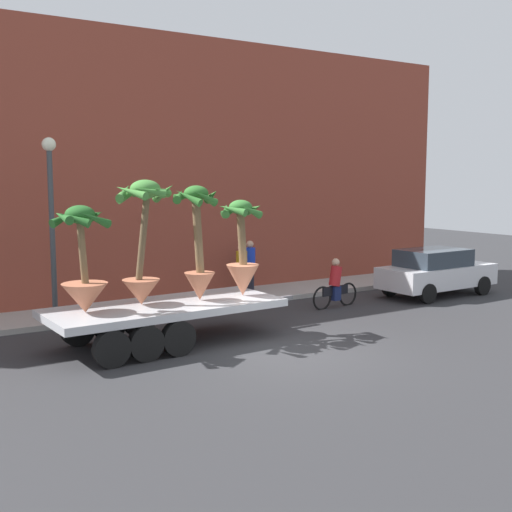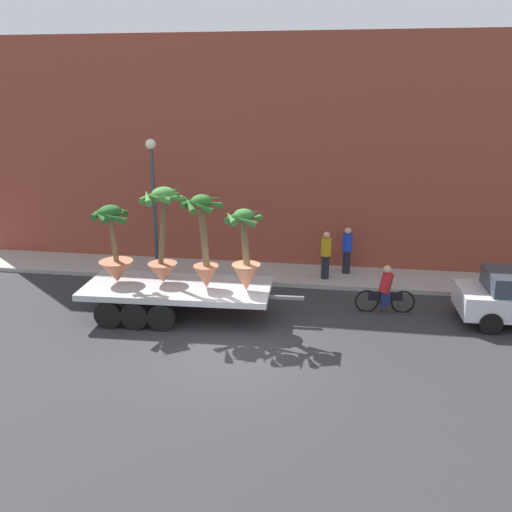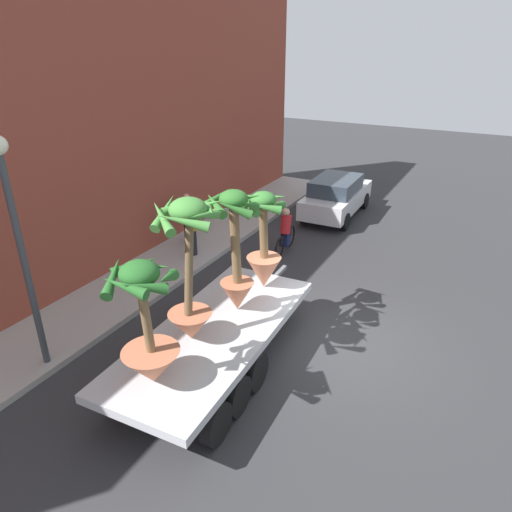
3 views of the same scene
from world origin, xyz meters
TOP-DOWN VIEW (x-y plane):
  - ground_plane at (0.00, 0.00)m, footprint 60.00×60.00m
  - sidewalk at (0.00, 6.10)m, footprint 24.00×2.20m
  - building_facade at (0.00, 7.80)m, footprint 24.00×1.20m
  - flatbed_trailer at (-2.38, 2.07)m, footprint 6.61×2.49m
  - potted_palm_rear at (-2.56, 2.32)m, footprint 1.39×1.42m
  - potted_palm_middle at (-4.05, 2.13)m, footprint 1.25×1.34m
  - potted_palm_front at (-1.26, 2.07)m, footprint 1.21×1.17m
  - potted_palm_extra at (-0.05, 2.02)m, footprint 1.12×1.14m
  - cyclist at (4.08, 3.34)m, footprint 1.84×0.38m
  - parked_car at (8.18, 3.07)m, footprint 4.22×1.90m
  - pedestrian_near_gate at (2.91, 6.42)m, footprint 0.36×0.36m
  - pedestrian_far_left at (2.17, 5.72)m, footprint 0.36×0.36m
  - street_lamp at (-3.87, 5.30)m, footprint 0.36×0.36m

SIDE VIEW (x-z plane):
  - ground_plane at x=0.00m, z-range 0.00..0.00m
  - sidewalk at x=0.00m, z-range 0.00..0.15m
  - cyclist at x=4.08m, z-range -0.10..1.44m
  - flatbed_trailer at x=-2.38m, z-range 0.27..1.25m
  - parked_car at x=8.18m, z-range 0.04..1.62m
  - pedestrian_near_gate at x=2.91m, z-range 0.19..1.90m
  - pedestrian_far_left at x=2.17m, z-range 0.19..1.90m
  - potted_palm_middle at x=-4.05m, z-range 0.76..3.14m
  - potted_palm_extra at x=-0.05m, z-range 0.79..3.22m
  - potted_palm_front at x=-1.26m, z-range 0.91..3.70m
  - potted_palm_rear at x=-2.56m, z-range 1.01..3.93m
  - street_lamp at x=-3.87m, z-range 0.82..5.65m
  - building_facade at x=0.00m, z-range 0.00..8.48m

